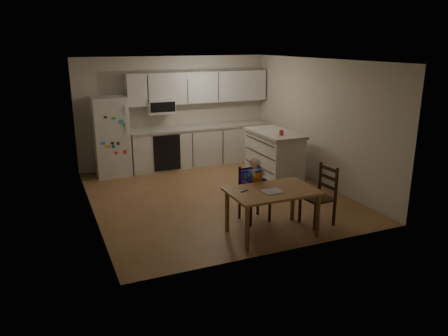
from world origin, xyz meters
The scene contains 10 objects.
room centered at (0.00, 0.48, 1.25)m, with size 4.52×5.01×2.51m.
refrigerator centered at (-1.55, 2.15, 0.85)m, with size 0.72×0.70×1.70m, color silver.
kitchen_run centered at (0.50, 2.24, 0.88)m, with size 3.37×0.62×2.15m.
kitchen_island centered at (1.47, 0.39, 0.52)m, with size 0.74×1.41×1.04m.
red_cup centered at (1.42, 0.04, 1.09)m, with size 0.08×0.08×0.11m, color red.
dining_table centered at (0.13, -1.93, 0.61)m, with size 1.31×0.84×0.70m.
napkin centered at (0.08, -2.00, 0.71)m, with size 0.28×0.25×0.01m, color #BCBCC1.
toddler_spoon centered at (-0.29, -1.83, 0.71)m, with size 0.02×0.02×0.12m, color #3427C3.
chair_booster centered at (0.13, -1.31, 0.63)m, with size 0.42×0.42×1.05m.
chair_side centered at (1.07, -1.87, 0.54)m, with size 0.46×0.46×0.95m.
Camera 1 is at (-2.93, -7.25, 2.81)m, focal length 35.00 mm.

